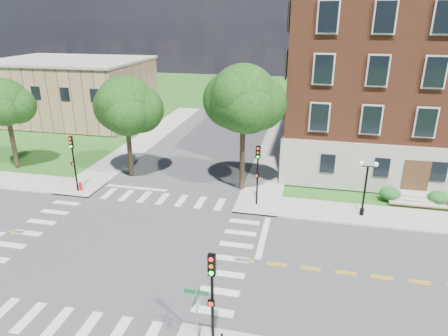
% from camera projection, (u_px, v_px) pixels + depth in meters
% --- Properties ---
extents(ground, '(160.00, 160.00, 0.00)m').
position_uv_depth(ground, '(123.00, 245.00, 26.02)').
color(ground, '#275A19').
rests_on(ground, ground).
extents(road_ew, '(90.00, 12.00, 0.01)m').
position_uv_depth(road_ew, '(123.00, 245.00, 26.02)').
color(road_ew, '#3D3D3F').
rests_on(road_ew, ground).
extents(road_ns, '(12.00, 90.00, 0.01)m').
position_uv_depth(road_ns, '(123.00, 245.00, 26.02)').
color(road_ns, '#3D3D3F').
rests_on(road_ns, ground).
extents(sidewalk_ne, '(34.00, 34.00, 0.12)m').
position_uv_depth(sidewalk_ne, '(351.00, 177.00, 36.91)').
color(sidewalk_ne, '#9E9B93').
rests_on(sidewalk_ne, ground).
extents(sidewalk_nw, '(34.00, 34.00, 0.12)m').
position_uv_depth(sidewalk_nw, '(55.00, 154.00, 43.12)').
color(sidewalk_nw, '#9E9B93').
rests_on(sidewalk_nw, ground).
extents(crosswalk_east, '(2.20, 10.20, 0.02)m').
position_uv_depth(crosswalk_east, '(231.00, 259.00, 24.57)').
color(crosswalk_east, silver).
rests_on(crosswalk_east, ground).
extents(stop_bar_east, '(0.40, 5.50, 0.00)m').
position_uv_depth(stop_bar_east, '(263.00, 237.00, 26.98)').
color(stop_bar_east, silver).
rests_on(stop_bar_east, ground).
extents(secondary_building, '(20.40, 15.40, 8.30)m').
position_uv_depth(secondary_building, '(71.00, 89.00, 56.29)').
color(secondary_building, '#987954').
rests_on(secondary_building, ground).
extents(tree_b, '(4.27, 4.27, 8.59)m').
position_uv_depth(tree_b, '(5.00, 102.00, 36.94)').
color(tree_b, black).
rests_on(tree_b, ground).
extents(tree_c, '(5.22, 5.22, 9.14)m').
position_uv_depth(tree_c, '(126.00, 106.00, 34.98)').
color(tree_c, black).
rests_on(tree_c, ground).
extents(tree_d, '(5.49, 5.49, 10.51)m').
position_uv_depth(tree_d, '(243.00, 99.00, 31.54)').
color(tree_d, black).
rests_on(tree_d, ground).
extents(traffic_signal_se, '(0.33, 0.36, 4.80)m').
position_uv_depth(traffic_signal_se, '(212.00, 290.00, 16.84)').
color(traffic_signal_se, black).
rests_on(traffic_signal_se, ground).
extents(traffic_signal_ne, '(0.38, 0.44, 4.80)m').
position_uv_depth(traffic_signal_ne, '(258.00, 168.00, 30.37)').
color(traffic_signal_ne, black).
rests_on(traffic_signal_ne, ground).
extents(traffic_signal_nw, '(0.38, 0.45, 4.80)m').
position_uv_depth(traffic_signal_nw, '(73.00, 157.00, 32.73)').
color(traffic_signal_nw, black).
rests_on(traffic_signal_nw, ground).
extents(twin_lamp_west, '(1.36, 0.36, 4.23)m').
position_uv_depth(twin_lamp_west, '(365.00, 185.00, 28.89)').
color(twin_lamp_west, black).
rests_on(twin_lamp_west, ground).
extents(street_sign_pole, '(1.10, 1.10, 3.10)m').
position_uv_depth(street_sign_pole, '(197.00, 308.00, 17.07)').
color(street_sign_pole, gray).
rests_on(street_sign_pole, ground).
extents(fire_hydrant, '(0.35, 0.35, 0.75)m').
position_uv_depth(fire_hydrant, '(81.00, 186.00, 33.84)').
color(fire_hydrant, red).
rests_on(fire_hydrant, ground).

